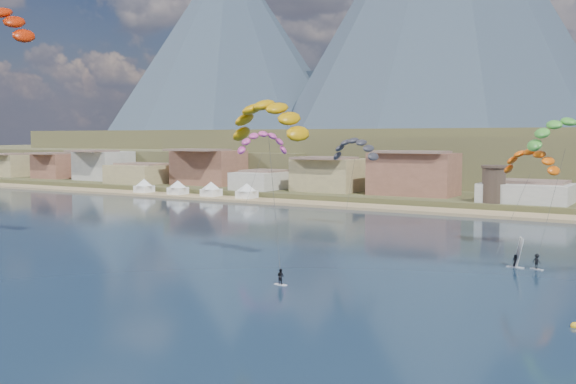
{
  "coord_description": "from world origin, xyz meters",
  "views": [
    {
      "loc": [
        43.92,
        -40.07,
        16.89
      ],
      "look_at": [
        0.0,
        32.0,
        10.0
      ],
      "focal_mm": 41.68,
      "sensor_mm": 36.0,
      "label": 1
    }
  ],
  "objects_px": {
    "windsurfer": "(517,258)",
    "buoy": "(575,326)",
    "kitesurfer_yellow": "(269,115)",
    "kitesurfer_green": "(566,130)",
    "watchtower": "(494,184)"
  },
  "relations": [
    {
      "from": "windsurfer",
      "to": "buoy",
      "type": "relative_size",
      "value": 5.43
    },
    {
      "from": "buoy",
      "to": "kitesurfer_yellow",
      "type": "bearing_deg",
      "value": 164.94
    },
    {
      "from": "kitesurfer_yellow",
      "to": "buoy",
      "type": "distance_m",
      "value": 45.34
    },
    {
      "from": "kitesurfer_yellow",
      "to": "kitesurfer_green",
      "type": "bearing_deg",
      "value": 42.17
    },
    {
      "from": "watchtower",
      "to": "kitesurfer_yellow",
      "type": "distance_m",
      "value": 81.92
    },
    {
      "from": "kitesurfer_yellow",
      "to": "watchtower",
      "type": "bearing_deg",
      "value": 83.6
    },
    {
      "from": "kitesurfer_green",
      "to": "windsurfer",
      "type": "height_order",
      "value": "kitesurfer_green"
    },
    {
      "from": "buoy",
      "to": "watchtower",
      "type": "bearing_deg",
      "value": 108.49
    },
    {
      "from": "kitesurfer_yellow",
      "to": "windsurfer",
      "type": "height_order",
      "value": "kitesurfer_yellow"
    },
    {
      "from": "kitesurfer_yellow",
      "to": "kitesurfer_green",
      "type": "distance_m",
      "value": 43.17
    },
    {
      "from": "watchtower",
      "to": "windsurfer",
      "type": "distance_m",
      "value": 68.39
    },
    {
      "from": "windsurfer",
      "to": "buoy",
      "type": "height_order",
      "value": "windsurfer"
    },
    {
      "from": "watchtower",
      "to": "kitesurfer_green",
      "type": "distance_m",
      "value": 57.41
    },
    {
      "from": "kitesurfer_green",
      "to": "windsurfer",
      "type": "relative_size",
      "value": 5.71
    },
    {
      "from": "windsurfer",
      "to": "buoy",
      "type": "distance_m",
      "value": 27.78
    }
  ]
}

